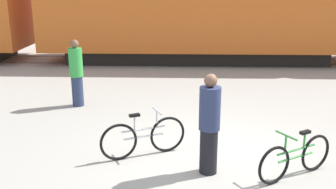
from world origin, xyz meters
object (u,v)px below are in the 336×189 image
(person_in_green, at_px, (76,73))
(bicycle_green, at_px, (296,158))
(person_in_navy, at_px, (209,125))
(bicycle_silver, at_px, (144,137))

(person_in_green, bearing_deg, bicycle_green, -34.88)
(bicycle_green, bearing_deg, person_in_navy, 175.29)
(bicycle_silver, distance_m, bicycle_green, 2.74)
(bicycle_green, xyz_separation_m, person_in_green, (-4.67, 3.76, 0.53))
(person_in_navy, bearing_deg, bicycle_green, 59.83)
(bicycle_green, relative_size, person_in_green, 0.81)
(person_in_navy, xyz_separation_m, person_in_green, (-3.22, 3.64, 0.00))
(bicycle_silver, bearing_deg, bicycle_green, -15.83)
(person_in_navy, height_order, person_in_green, person_in_navy)
(bicycle_silver, height_order, person_in_navy, person_in_navy)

